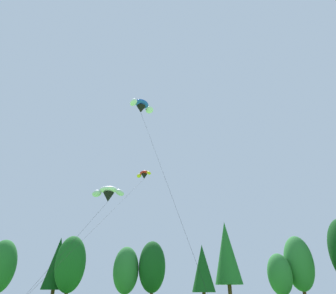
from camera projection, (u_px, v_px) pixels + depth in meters
The scene contains 12 objects.
treeline_tree_c at pixel (1, 266), 46.24m from camera, with size 4.60×4.60×10.37m.
treeline_tree_d at pixel (57, 263), 49.38m from camera, with size 4.07×4.07×11.24m.
treeline_tree_e at pixel (70, 264), 46.68m from camera, with size 4.77×4.77×11.01m.
treeline_tree_f at pixel (126, 270), 51.54m from camera, with size 4.51×4.51×10.05m.
treeline_tree_g at pixel (152, 266), 51.82m from camera, with size 4.78×4.78×11.03m.
treeline_tree_h at pixel (203, 268), 47.38m from camera, with size 3.75×3.75×9.77m.
treeline_tree_i at pixel (227, 252), 51.87m from camera, with size 4.76×4.76×14.34m.
treeline_tree_j at pixel (280, 274), 51.02m from camera, with size 4.19×4.19×8.86m.
treeline_tree_k at pixel (299, 263), 52.73m from camera, with size 5.06×5.06×12.06m.
parafoil_kite_high_red_yellow at pixel (144, 175), 39.82m from camera, with size 7.31×19.55×16.08m.
parafoil_kite_mid_blue_white at pixel (141, 106), 31.02m from camera, with size 6.42×9.74×19.56m.
parafoil_kite_far_white at pixel (108, 193), 27.27m from camera, with size 5.07×8.34×10.02m.
Camera 1 is at (1.96, 2.61, 2.61)m, focal length 30.92 mm.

